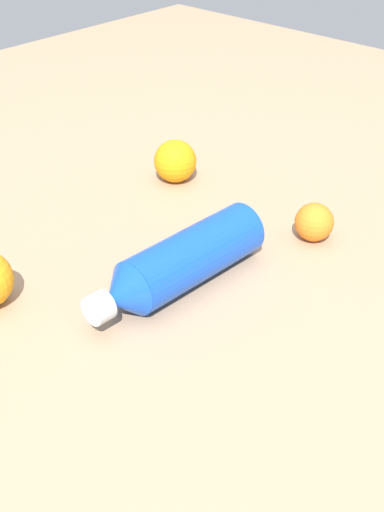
# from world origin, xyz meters

# --- Properties ---
(ground_plane) EXTENTS (2.40, 2.40, 0.00)m
(ground_plane) POSITION_xyz_m (0.00, 0.00, 0.00)
(ground_plane) COLOR #9E7F60
(water_bottle) EXTENTS (0.09, 0.30, 0.08)m
(water_bottle) POSITION_xyz_m (-0.04, -0.03, 0.04)
(water_bottle) COLOR blue
(water_bottle) RESTS_ON ground_plane
(orange_0) EXTENTS (0.08, 0.08, 0.08)m
(orange_0) POSITION_xyz_m (-0.28, 0.21, 0.04)
(orange_0) COLOR orange
(orange_0) RESTS_ON ground_plane
(orange_2) EXTENTS (0.06, 0.06, 0.06)m
(orange_2) POSITION_xyz_m (0.03, 0.21, 0.03)
(orange_2) COLOR orange
(orange_2) RESTS_ON ground_plane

